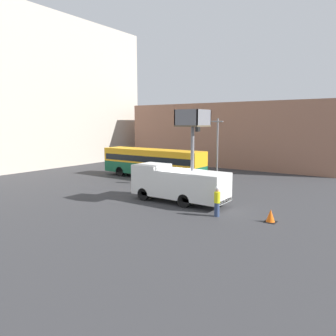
{
  "coord_description": "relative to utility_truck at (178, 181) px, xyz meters",
  "views": [
    {
      "loc": [
        -19.47,
        -12.6,
        5.79
      ],
      "look_at": [
        0.01,
        1.17,
        2.45
      ],
      "focal_mm": 35.0,
      "sensor_mm": 36.0,
      "label": 1
    }
  ],
  "objects": [
    {
      "name": "ground_plane",
      "position": [
        -0.01,
        -0.24,
        -1.54
      ],
      "size": [
        120.0,
        120.0,
        0.0
      ],
      "primitive_type": "plane",
      "color": "#333335"
    },
    {
      "name": "traffic_cone_near_truck",
      "position": [
        -0.9,
        -7.04,
        -1.18
      ],
      "size": [
        0.67,
        0.67,
        0.76
      ],
      "color": "black",
      "rests_on": "ground_plane"
    },
    {
      "name": "road_worker_directing",
      "position": [
        4.55,
        1.75,
        -0.6
      ],
      "size": [
        0.38,
        0.38,
        1.87
      ],
      "rotation": [
        0.0,
        0.0,
        4.92
      ],
      "color": "navy",
      "rests_on": "ground_plane"
    },
    {
      "name": "road_worker_near_truck",
      "position": [
        -1.66,
        -3.95,
        -0.59
      ],
      "size": [
        0.38,
        0.38,
        1.89
      ],
      "rotation": [
        0.0,
        0.0,
        5.32
      ],
      "color": "navy",
      "rests_on": "ground_plane"
    },
    {
      "name": "city_bus",
      "position": [
        7.1,
        7.91,
        0.24
      ],
      "size": [
        2.49,
        11.58,
        3.01
      ],
      "rotation": [
        0.0,
        0.0,
        1.73
      ],
      "color": "#145638",
      "rests_on": "ground_plane"
    },
    {
      "name": "traffic_light_pole",
      "position": [
        7.97,
        1.65,
        2.61
      ],
      "size": [
        3.43,
        3.18,
        6.15
      ],
      "color": "slate",
      "rests_on": "ground_plane"
    },
    {
      "name": "utility_truck",
      "position": [
        0.0,
        0.0,
        0.0
      ],
      "size": [
        2.33,
        7.2,
        6.64
      ],
      "color": "silver",
      "rests_on": "ground_plane"
    },
    {
      "name": "building_backdrop_side",
      "position": [
        23.17,
        5.93,
        2.58
      ],
      "size": [
        10.0,
        28.0,
        8.24
      ],
      "color": "#936651",
      "rests_on": "ground_plane"
    }
  ]
}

